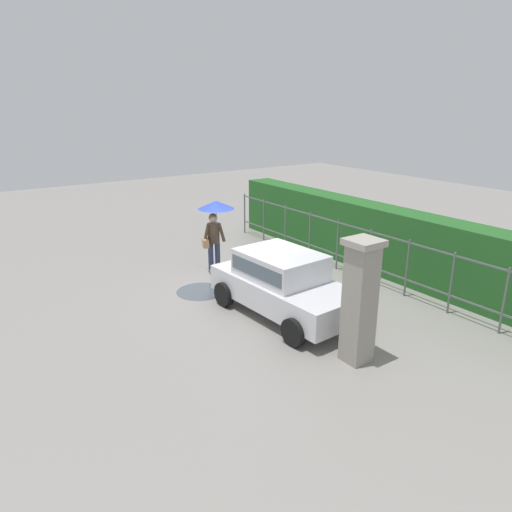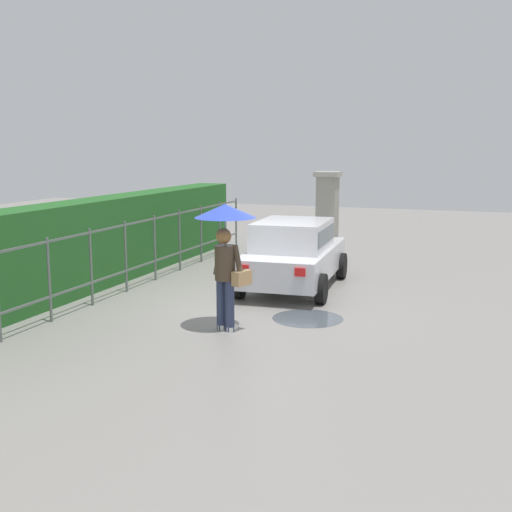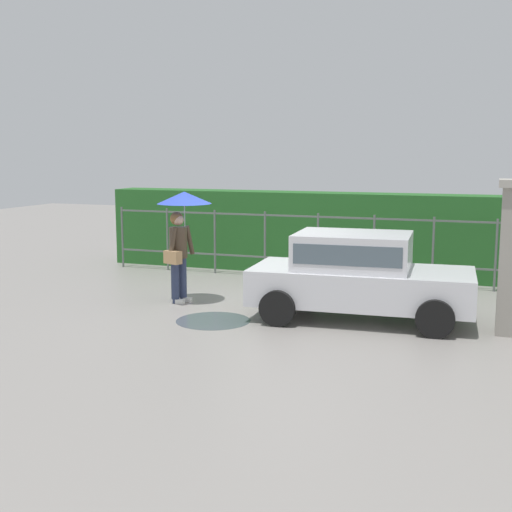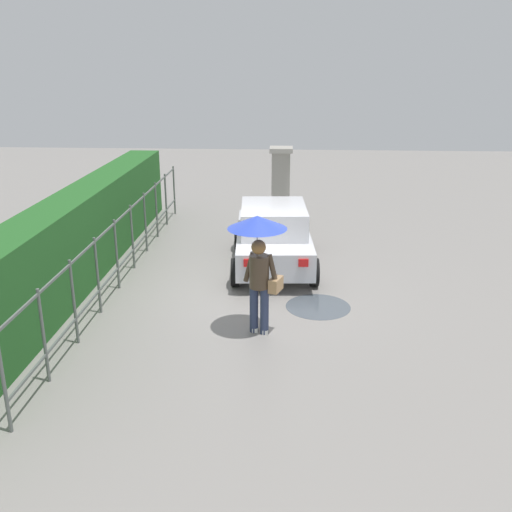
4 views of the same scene
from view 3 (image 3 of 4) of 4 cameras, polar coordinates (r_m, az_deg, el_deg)
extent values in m
plane|color=gray|center=(12.26, 2.37, -4.47)|extent=(40.00, 40.00, 0.00)
cube|color=silver|center=(11.45, 8.99, -2.55)|extent=(3.79, 1.86, 0.60)
cube|color=silver|center=(11.37, 8.32, 0.45)|extent=(1.98, 1.55, 0.60)
cube|color=#4C5B66|center=(11.37, 8.32, 0.55)|extent=(1.83, 1.56, 0.33)
cylinder|color=black|center=(12.25, 15.29, -3.35)|extent=(0.61, 0.22, 0.60)
cylinder|color=black|center=(10.61, 15.10, -5.21)|extent=(0.61, 0.22, 0.60)
cylinder|color=black|center=(12.53, 3.78, -2.78)|extent=(0.61, 0.22, 0.60)
cylinder|color=black|center=(10.93, 1.85, -4.49)|extent=(0.61, 0.22, 0.60)
cube|color=red|center=(12.32, 0.74, -0.93)|extent=(0.07, 0.20, 0.16)
cube|color=red|center=(11.28, -0.77, -1.84)|extent=(0.07, 0.20, 0.16)
cylinder|color=#2D3856|center=(12.79, -6.30, -1.98)|extent=(0.15, 0.15, 0.86)
cylinder|color=#2D3856|center=(12.65, -6.95, -2.11)|extent=(0.15, 0.15, 0.86)
cube|color=white|center=(12.83, -6.08, -3.73)|extent=(0.26, 0.10, 0.08)
cube|color=white|center=(12.69, -6.73, -3.87)|extent=(0.26, 0.10, 0.08)
cylinder|color=#473828|center=(12.61, -6.68, 1.17)|extent=(0.34, 0.34, 0.58)
sphere|color=#DBAD89|center=(12.56, -6.71, 3.11)|extent=(0.22, 0.22, 0.22)
sphere|color=olive|center=(12.58, -6.81, 3.21)|extent=(0.25, 0.25, 0.25)
cylinder|color=#473828|center=(12.70, -5.72, 1.37)|extent=(0.16, 0.24, 0.56)
cylinder|color=#473828|center=(12.39, -7.16, 1.16)|extent=(0.16, 0.24, 0.56)
cylinder|color=#B2B2B7|center=(12.55, -6.13, 2.73)|extent=(0.02, 0.02, 0.77)
cone|color=blue|center=(12.51, -6.17, 5.00)|extent=(1.02, 1.02, 0.23)
cube|color=tan|center=(12.38, -7.14, -0.11)|extent=(0.37, 0.27, 0.24)
cylinder|color=#59605B|center=(16.80, -11.37, 1.59)|extent=(0.05, 0.05, 1.50)
cylinder|color=#59605B|center=(16.19, -7.60, 1.42)|extent=(0.05, 0.05, 1.50)
cylinder|color=#59605B|center=(15.66, -3.54, 1.23)|extent=(0.05, 0.05, 1.50)
cylinder|color=#59605B|center=(15.21, 0.77, 1.02)|extent=(0.05, 0.05, 1.50)
cylinder|color=#59605B|center=(14.86, 5.31, 0.79)|extent=(0.05, 0.05, 1.50)
cylinder|color=#59605B|center=(14.60, 10.05, 0.55)|extent=(0.05, 0.05, 1.50)
cylinder|color=#59605B|center=(14.44, 14.92, 0.30)|extent=(0.05, 0.05, 1.50)
cylinder|color=#59605B|center=(14.39, 19.86, 0.04)|extent=(0.05, 0.05, 1.50)
cube|color=#59605B|center=(14.63, 7.72, 3.27)|extent=(11.21, 0.03, 0.04)
cube|color=#59605B|center=(14.76, 7.64, -0.48)|extent=(11.21, 0.03, 0.04)
cube|color=#235B23|center=(15.64, 8.44, 1.88)|extent=(12.21, 0.90, 1.90)
cylinder|color=#4C545B|center=(11.36, -3.68, -5.55)|extent=(1.27, 1.27, 0.00)
camera|label=1|loc=(7.78, 72.24, 16.91)|focal=32.80mm
camera|label=2|loc=(16.69, -45.18, 7.04)|focal=44.67mm
camera|label=4|loc=(18.35, -35.13, 12.79)|focal=40.39mm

